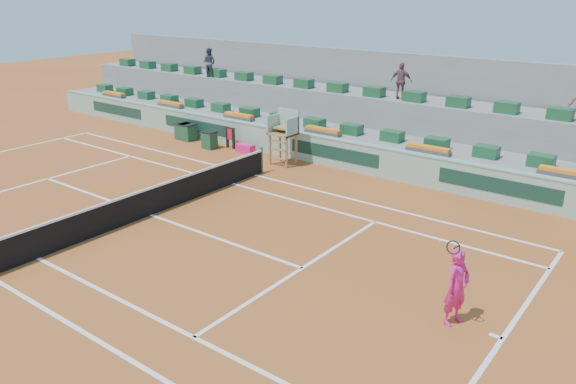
# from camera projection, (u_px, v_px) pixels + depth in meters

# --- Properties ---
(ground) EXTENTS (90.00, 90.00, 0.00)m
(ground) POSITION_uv_depth(u_px,v_px,m) (151.00, 215.00, 19.18)
(ground) COLOR #94471C
(ground) RESTS_ON ground
(seating_tier_lower) EXTENTS (36.00, 4.00, 1.20)m
(seating_tier_lower) POSITION_uv_depth(u_px,v_px,m) (325.00, 136.00, 26.98)
(seating_tier_lower) COLOR gray
(seating_tier_lower) RESTS_ON ground
(seating_tier_upper) EXTENTS (36.00, 2.40, 2.60)m
(seating_tier_upper) POSITION_uv_depth(u_px,v_px,m) (343.00, 116.00, 27.93)
(seating_tier_upper) COLOR gray
(seating_tier_upper) RESTS_ON ground
(stadium_back_wall) EXTENTS (36.00, 0.40, 4.40)m
(stadium_back_wall) POSITION_uv_depth(u_px,v_px,m) (360.00, 94.00, 28.82)
(stadium_back_wall) COLOR gray
(stadium_back_wall) RESTS_ON ground
(player_bag) EXTENTS (0.92, 0.41, 0.41)m
(player_bag) POSITION_uv_depth(u_px,v_px,m) (245.00, 149.00, 26.39)
(player_bag) COLOR #E91E7D
(player_bag) RESTS_ON ground
(spectator_left) EXTENTS (0.91, 0.78, 1.60)m
(spectator_left) POSITION_uv_depth(u_px,v_px,m) (209.00, 62.00, 31.32)
(spectator_left) COLOR #464752
(spectator_left) RESTS_ON seating_tier_upper
(spectator_mid) EXTENTS (1.01, 0.57, 1.63)m
(spectator_mid) POSITION_uv_depth(u_px,v_px,m) (401.00, 81.00, 24.96)
(spectator_mid) COLOR #704A53
(spectator_mid) RESTS_ON seating_tier_upper
(court_lines) EXTENTS (23.89, 11.09, 0.01)m
(court_lines) POSITION_uv_depth(u_px,v_px,m) (151.00, 215.00, 19.18)
(court_lines) COLOR white
(court_lines) RESTS_ON ground
(tennis_net) EXTENTS (0.10, 11.97, 1.10)m
(tennis_net) POSITION_uv_depth(u_px,v_px,m) (150.00, 201.00, 19.00)
(tennis_net) COLOR black
(tennis_net) RESTS_ON ground
(advertising_hoarding) EXTENTS (36.00, 0.34, 1.26)m
(advertising_hoarding) POSITION_uv_depth(u_px,v_px,m) (298.00, 145.00, 25.30)
(advertising_hoarding) COLOR #90B5A2
(advertising_hoarding) RESTS_ON ground
(umpire_chair) EXTENTS (1.10, 0.90, 2.40)m
(umpire_chair) POSITION_uv_depth(u_px,v_px,m) (284.00, 130.00, 24.26)
(umpire_chair) COLOR olive
(umpire_chair) RESTS_ON ground
(seat_row_lower) EXTENTS (32.90, 0.60, 0.44)m
(seat_row_lower) POSITION_uv_depth(u_px,v_px,m) (315.00, 123.00, 26.02)
(seat_row_lower) COLOR #1A4F2C
(seat_row_lower) RESTS_ON seating_tier_lower
(seat_row_upper) EXTENTS (32.90, 0.60, 0.44)m
(seat_row_upper) POSITION_uv_depth(u_px,v_px,m) (338.00, 87.00, 26.96)
(seat_row_upper) COLOR #1A4F2C
(seat_row_upper) RESTS_ON seating_tier_upper
(flower_planters) EXTENTS (26.80, 0.36, 0.28)m
(flower_planters) POSITION_uv_depth(u_px,v_px,m) (279.00, 123.00, 26.31)
(flower_planters) COLOR #4A4A4A
(flower_planters) RESTS_ON seating_tier_lower
(drink_cooler_a) EXTENTS (0.65, 0.56, 0.84)m
(drink_cooler_a) POSITION_uv_depth(u_px,v_px,m) (209.00, 140.00, 27.03)
(drink_cooler_a) COLOR #17472B
(drink_cooler_a) RESTS_ON ground
(drink_cooler_b) EXTENTS (0.79, 0.69, 0.84)m
(drink_cooler_b) POSITION_uv_depth(u_px,v_px,m) (187.00, 132.00, 28.52)
(drink_cooler_b) COLOR #17472B
(drink_cooler_b) RESTS_ON ground
(drink_cooler_c) EXTENTS (0.73, 0.63, 0.84)m
(drink_cooler_c) POSITION_uv_depth(u_px,v_px,m) (183.00, 131.00, 28.70)
(drink_cooler_c) COLOR #17472B
(drink_cooler_c) RESTS_ON ground
(towel_rack) EXTENTS (0.62, 0.10, 1.03)m
(towel_rack) POSITION_uv_depth(u_px,v_px,m) (230.00, 136.00, 27.01)
(towel_rack) COLOR black
(towel_rack) RESTS_ON ground
(tennis_player) EXTENTS (0.63, 0.95, 2.28)m
(tennis_player) POSITION_uv_depth(u_px,v_px,m) (457.00, 287.00, 12.70)
(tennis_player) COLOR #E91E7D
(tennis_player) RESTS_ON ground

